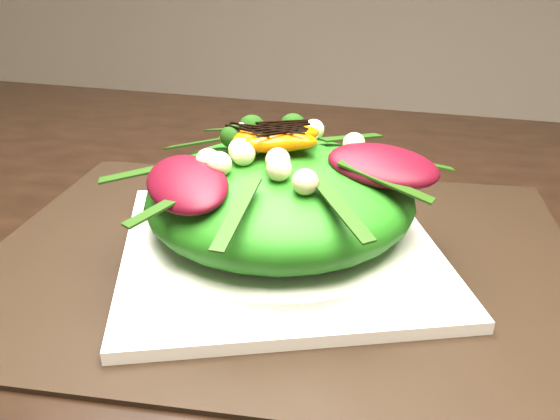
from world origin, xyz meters
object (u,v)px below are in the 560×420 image
(dining_table, at_px, (210,225))
(salad_bowl, at_px, (280,234))
(plate_base, at_px, (280,248))
(lettuce_mound, at_px, (280,197))
(placemat, at_px, (280,256))
(orange_segment, at_px, (268,135))

(dining_table, xyz_separation_m, salad_bowl, (0.10, -0.08, 0.04))
(dining_table, xyz_separation_m, plate_base, (0.10, -0.08, 0.03))
(dining_table, height_order, lettuce_mound, dining_table)
(placemat, bearing_deg, dining_table, 141.61)
(placemat, bearing_deg, plate_base, 90.00)
(plate_base, relative_size, salad_bowl, 1.12)
(dining_table, height_order, plate_base, dining_table)
(lettuce_mound, height_order, orange_segment, orange_segment)
(salad_bowl, bearing_deg, orange_segment, 125.32)
(plate_base, distance_m, orange_segment, 0.10)
(salad_bowl, relative_size, lettuce_mound, 1.06)
(plate_base, relative_size, lettuce_mound, 1.19)
(placemat, distance_m, salad_bowl, 0.02)
(plate_base, bearing_deg, orange_segment, 125.32)
(placemat, xyz_separation_m, orange_segment, (-0.02, 0.03, 0.11))
(orange_segment, bearing_deg, placemat, -54.68)
(plate_base, xyz_separation_m, salad_bowl, (0.00, -0.00, 0.01))
(orange_segment, bearing_deg, dining_table, 146.91)
(dining_table, xyz_separation_m, placemat, (0.10, -0.08, 0.02))
(dining_table, height_order, orange_segment, dining_table)
(plate_base, height_order, orange_segment, orange_segment)
(plate_base, height_order, salad_bowl, salad_bowl)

